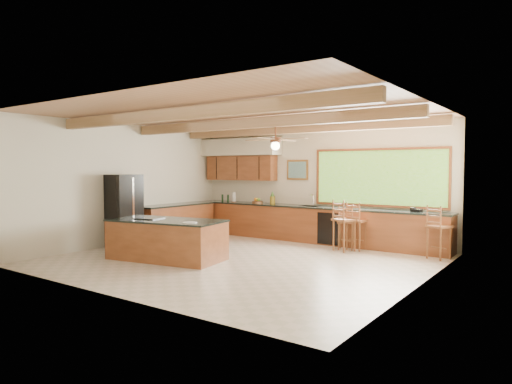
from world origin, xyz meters
The scene contains 9 objects.
ground centered at (0.00, 0.00, 0.00)m, with size 7.20×7.20×0.00m, color beige.
room_shell centered at (-0.17, 0.65, 2.21)m, with size 7.27×6.54×3.02m.
counter_run centered at (-0.82, 2.52, 0.46)m, with size 7.12×3.10×1.27m.
island centered at (-1.30, -0.86, 0.42)m, with size 2.54×1.52×0.85m.
refrigerator centered at (-3.22, -0.42, 0.87)m, with size 0.74×0.73×1.75m.
bar_stool_a centered at (1.26, 2.32, 0.63)m, with size 0.48×0.48×1.06m.
bar_stool_b centered at (1.30, 2.10, 0.70)m, with size 0.55×0.55×1.19m.
bar_stool_c centered at (1.47, 2.39, 0.67)m, with size 0.42×0.42×1.12m.
bar_stool_d centered at (3.30, 2.39, 0.67)m, with size 0.53×0.53×1.13m.
Camera 1 is at (5.65, -7.45, 1.90)m, focal length 32.00 mm.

